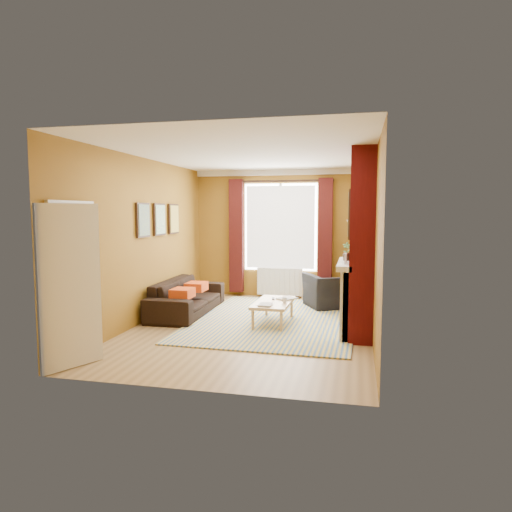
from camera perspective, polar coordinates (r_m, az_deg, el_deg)
name	(u,v)px	position (r m, az deg, el deg)	size (l,w,h in m)	color
ground	(253,327)	(7.60, -0.42, -8.84)	(5.50, 5.50, 0.00)	olive
room_walls	(294,242)	(7.54, 4.78, 1.70)	(3.82, 5.54, 2.83)	brown
striped_rug	(276,320)	(8.06, 2.48, -7.94)	(2.82, 3.85, 0.02)	#376198
sofa	(187,297)	(8.61, -8.61, -5.04)	(2.16, 0.84, 0.63)	black
armchair	(334,291)	(9.13, 9.70, -4.32)	(1.03, 0.90, 0.67)	black
coffee_table	(273,304)	(7.74, 2.18, -5.98)	(0.59, 1.16, 0.38)	tan
wicker_stool	(310,291)	(9.77, 6.74, -4.43)	(0.34, 0.34, 0.40)	#9A7142
floor_lamp	(352,238)	(9.59, 11.94, 2.27)	(0.28, 0.28, 1.72)	black
book_a	(259,304)	(7.41, 0.36, -6.06)	(0.21, 0.29, 0.03)	#999999
book_b	(282,297)	(8.01, 3.26, -5.20)	(0.24, 0.32, 0.02)	#999999
mug	(285,300)	(7.60, 3.61, -5.55)	(0.09, 0.09, 0.09)	#999999
tv_remote	(273,298)	(7.93, 2.17, -5.31)	(0.07, 0.16, 0.02)	#242426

